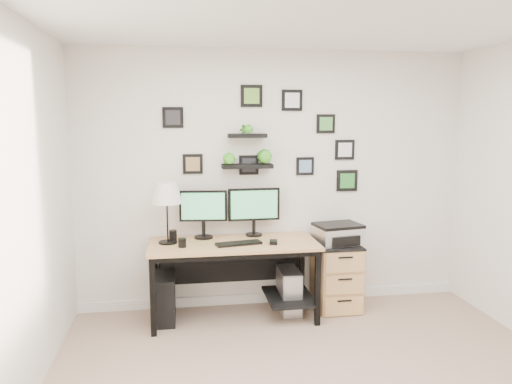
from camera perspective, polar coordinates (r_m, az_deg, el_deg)
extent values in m
plane|color=white|center=(3.20, 9.80, 20.58)|extent=(4.00, 4.00, 0.00)
plane|color=silver|center=(5.10, 2.20, 1.45)|extent=(4.00, 0.00, 4.00)
cube|color=white|center=(5.38, 2.15, -11.90)|extent=(4.00, 0.03, 0.10)
cube|color=tan|center=(4.77, -2.60, -5.95)|extent=(1.60, 0.70, 0.03)
cube|color=black|center=(4.78, -2.60, -6.41)|extent=(1.54, 0.64, 0.05)
cube|color=black|center=(5.16, -3.00, -8.00)|extent=(1.44, 0.02, 0.41)
cube|color=black|center=(5.03, 3.82, -11.83)|extent=(0.45, 0.63, 0.03)
cube|color=black|center=(4.58, -11.70, -11.68)|extent=(0.05, 0.05, 0.72)
cube|color=black|center=(5.14, -11.40, -9.39)|extent=(0.05, 0.05, 0.72)
cube|color=black|center=(4.74, 7.06, -10.84)|extent=(0.05, 0.05, 0.72)
cube|color=black|center=(5.29, 5.25, -8.75)|extent=(0.05, 0.05, 0.72)
cylinder|color=black|center=(4.95, -5.99, -5.15)|extent=(0.20, 0.20, 0.02)
cylinder|color=black|center=(4.94, -6.01, -4.24)|extent=(0.04, 0.04, 0.16)
cube|color=black|center=(4.89, -6.05, -1.59)|extent=(0.47, 0.08, 0.30)
cube|color=#4CB272|center=(4.87, -6.06, -1.63)|extent=(0.42, 0.05, 0.26)
cylinder|color=black|center=(5.03, -0.24, -4.89)|extent=(0.17, 0.17, 0.02)
cylinder|color=black|center=(5.02, -0.24, -4.07)|extent=(0.03, 0.03, 0.15)
cube|color=black|center=(4.97, -0.24, -1.42)|extent=(0.52, 0.04, 0.32)
cube|color=#4CB272|center=(4.95, -0.20, -1.45)|extent=(0.47, 0.01, 0.28)
cube|color=black|center=(4.69, -2.00, -5.90)|extent=(0.45, 0.21, 0.02)
cube|color=black|center=(4.71, 2.01, -5.75)|extent=(0.09, 0.12, 0.03)
cylinder|color=black|center=(4.81, -10.03, -5.68)|extent=(0.18, 0.18, 0.02)
cylinder|color=black|center=(4.75, -10.11, -2.57)|extent=(0.02, 0.02, 0.53)
cone|color=white|center=(4.71, -10.18, -0.09)|extent=(0.28, 0.28, 0.20)
cylinder|color=black|center=(4.63, -8.43, -5.76)|extent=(0.07, 0.07, 0.08)
cylinder|color=black|center=(4.91, -9.47, -4.88)|extent=(0.08, 0.08, 0.10)
cube|color=black|center=(4.94, -10.41, -11.81)|extent=(0.20, 0.45, 0.45)
cube|color=gray|center=(5.09, 3.76, -11.15)|extent=(0.20, 0.44, 0.43)
cube|color=silver|center=(4.89, 4.26, -11.99)|extent=(0.17, 0.01, 0.40)
cube|color=tan|center=(5.20, 9.15, -9.53)|extent=(0.42, 0.50, 0.65)
cube|color=black|center=(5.11, 9.24, -5.95)|extent=(0.43, 0.51, 0.02)
cube|color=tan|center=(5.04, 10.02, -12.75)|extent=(0.39, 0.02, 0.18)
cylinder|color=black|center=(5.01, 10.09, -12.16)|extent=(0.14, 0.02, 0.02)
cube|color=tan|center=(4.97, 10.09, -10.42)|extent=(0.39, 0.02, 0.18)
cylinder|color=black|center=(4.94, 10.16, -9.80)|extent=(0.14, 0.02, 0.02)
cube|color=tan|center=(4.91, 10.15, -8.02)|extent=(0.39, 0.02, 0.18)
cylinder|color=black|center=(4.88, 10.23, -7.38)|extent=(0.14, 0.02, 0.02)
cube|color=silver|center=(5.09, 9.33, -4.87)|extent=(0.49, 0.41, 0.17)
cube|color=black|center=(5.07, 9.36, -3.77)|extent=(0.49, 0.41, 0.03)
cube|color=black|center=(4.95, 10.30, -5.59)|extent=(0.30, 0.07, 0.10)
cube|color=black|center=(4.95, -1.01, 2.98)|extent=(0.50, 0.18, 0.04)
cube|color=black|center=(4.92, -1.00, 6.45)|extent=(0.38, 0.15, 0.04)
imported|color=green|center=(4.91, -2.98, 4.75)|extent=(0.15, 0.12, 0.27)
imported|color=green|center=(4.96, 0.94, 4.79)|extent=(0.15, 0.15, 0.27)
imported|color=green|center=(4.91, -1.00, 8.17)|extent=(0.13, 0.09, 0.25)
cube|color=black|center=(5.09, 4.14, 10.41)|extent=(0.21, 0.02, 0.21)
cube|color=white|center=(5.08, 4.17, 10.42)|extent=(0.15, 0.00, 0.15)
cube|color=black|center=(5.25, 10.10, 4.78)|extent=(0.21, 0.02, 0.21)
cube|color=white|center=(5.24, 10.14, 4.77)|extent=(0.14, 0.00, 0.14)
cube|color=black|center=(5.03, -0.83, 3.10)|extent=(0.20, 0.02, 0.20)
cube|color=#29292E|center=(5.01, -0.81, 3.09)|extent=(0.14, 0.00, 0.14)
cube|color=black|center=(5.14, 5.63, 2.96)|extent=(0.18, 0.02, 0.18)
cube|color=#6488B0|center=(5.13, 5.66, 2.95)|extent=(0.13, 0.00, 0.13)
cube|color=black|center=(4.95, -9.48, 8.40)|extent=(0.20, 0.02, 0.20)
cube|color=#252428|center=(4.94, -9.48, 8.40)|extent=(0.14, 0.00, 0.14)
cube|color=black|center=(5.01, -0.51, 10.92)|extent=(0.22, 0.02, 0.22)
cube|color=#679D34|center=(5.00, -0.50, 10.93)|extent=(0.15, 0.00, 0.15)
cube|color=black|center=(5.18, 7.98, 7.73)|extent=(0.19, 0.02, 0.19)
cube|color=#4F9B46|center=(5.17, 8.01, 7.73)|extent=(0.13, 0.00, 0.13)
cube|color=black|center=(5.29, 10.36, 1.29)|extent=(0.22, 0.02, 0.22)
cube|color=#308434|center=(5.28, 10.40, 1.27)|extent=(0.16, 0.00, 0.16)
cube|color=black|center=(4.98, -7.24, 3.19)|extent=(0.20, 0.02, 0.20)
cube|color=olive|center=(4.96, -7.23, 3.18)|extent=(0.14, 0.00, 0.14)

